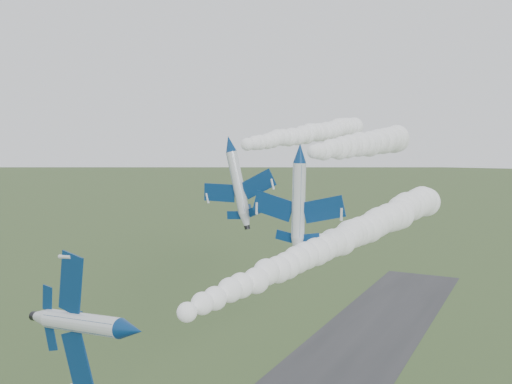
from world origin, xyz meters
The scene contains 6 objects.
jet_lead centered at (7.85, -7.38, 32.03)m, with size 5.46×14.44×11.88m.
smoke_trail_jet_lead centered at (13.80, 27.47, 34.44)m, with size 4.84×62.70×4.84m, color white, non-canonical shape.
jet_pair_left centered at (-0.30, 22.80, 46.38)m, with size 10.06×12.37×3.62m.
smoke_trail_jet_pair_left centered at (-3.11, 60.83, 48.28)m, with size 4.53×69.79×4.53m, color white, non-canonical shape.
jet_pair_right centered at (10.10, 21.37, 45.32)m, with size 11.49×13.73×3.38m.
smoke_trail_jet_pair_right centered at (7.88, 58.30, 46.24)m, with size 5.65×67.45×5.65m, color white, non-canonical shape.
Camera 1 is at (36.10, -41.51, 46.79)m, focal length 40.00 mm.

